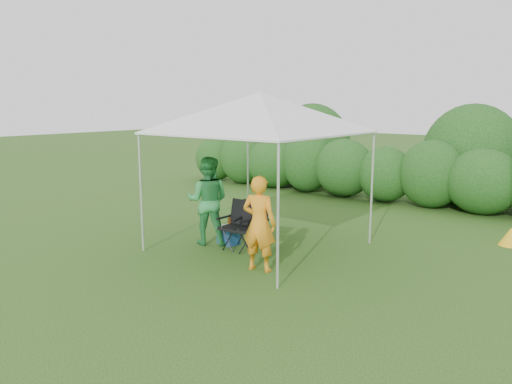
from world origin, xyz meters
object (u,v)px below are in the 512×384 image
Objects in this scene: chair_right at (252,223)px; man at (259,224)px; canopy at (260,113)px; woman at (208,201)px; chair_left at (238,221)px; cooler at (229,235)px.

chair_right is 1.13m from man.
canopy is 2.15m from man.
canopy is 1.91m from woman.
chair_right is 0.31m from chair_left.
canopy is 2.00m from chair_left.
chair_left is at bearing -48.09° from man.
chair_left is (-0.28, -0.29, -1.96)m from canopy.
chair_left is at bearing -5.31° from cooler.
canopy reaches higher than cooler.
chair_left is 0.46m from cooler.
man is 0.92× the size of woman.
canopy is 3.51× the size of chair_left.
chair_right is 2.02× the size of cooler.
chair_right reaches higher than chair_left.
woman is at bearing -33.24° from man.
chair_left is at bearing 172.37° from chair_right.
chair_left is 0.58× the size of man.
chair_right is 1.00m from woman.
cooler is at bearing -178.33° from woman.
chair_right is at bearing 5.74° from chair_left.
chair_left is 1.34m from man.
cooler is at bearing 161.04° from chair_right.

